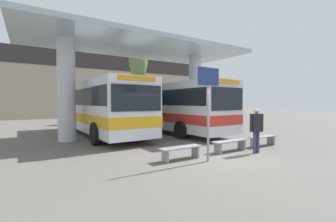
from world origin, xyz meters
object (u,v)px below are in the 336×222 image
Objects in this scene: waiting_bench_near_pillar at (181,150)px; info_sign_platform at (208,95)px; poplar_tree_behind_left at (138,60)px; transit_bus_center_bay at (164,106)px; waiting_bench_far_platform at (230,143)px; pedestrian_waiting at (256,126)px; transit_bus_left_bay at (101,106)px; waiting_bench_mid_platform at (263,139)px.

info_sign_platform reaches higher than waiting_bench_near_pillar.
transit_bus_center_bay is at bearing -102.21° from poplar_tree_behind_left.
waiting_bench_far_platform is at bearing -101.01° from poplar_tree_behind_left.
waiting_bench_far_platform is (2.51, 0.00, 0.00)m from waiting_bench_near_pillar.
info_sign_platform is 2.78m from pedestrian_waiting.
transit_bus_left_bay is 4.46m from transit_bus_center_bay.
waiting_bench_far_platform is at bearing 138.91° from pedestrian_waiting.
transit_bus_left_bay is at bearing -127.86° from poplar_tree_behind_left.
waiting_bench_far_platform is 2.77m from info_sign_platform.
transit_bus_center_bay is 7.64m from waiting_bench_mid_platform.
waiting_bench_near_pillar is 2.51m from waiting_bench_far_platform.
poplar_tree_behind_left is at bearing 89.83° from pedestrian_waiting.
info_sign_platform is (0.65, -0.69, 1.94)m from waiting_bench_near_pillar.
pedestrian_waiting is at bearing -153.36° from waiting_bench_mid_platform.
info_sign_platform is at bearing -46.86° from waiting_bench_near_pillar.
waiting_bench_near_pillar is 2.16m from info_sign_platform.
transit_bus_left_bay is 9.46m from waiting_bench_mid_platform.
transit_bus_center_bay reaches higher than waiting_bench_mid_platform.
transit_bus_center_bay is 9.70m from poplar_tree_behind_left.
waiting_bench_near_pillar is 3.34m from pedestrian_waiting.
transit_bus_left_bay reaches higher than transit_bus_center_bay.
waiting_bench_near_pillar is at bearing 180.00° from waiting_bench_mid_platform.
poplar_tree_behind_left reaches higher than waiting_bench_mid_platform.
waiting_bench_mid_platform is (5.36, -7.66, -1.48)m from transit_bus_left_bay.
transit_bus_center_bay is 8.73m from info_sign_platform.
waiting_bench_mid_platform is at bearing 34.75° from pedestrian_waiting.
transit_bus_center_bay reaches higher than waiting_bench_far_platform.
waiting_bench_mid_platform is 0.90× the size of waiting_bench_far_platform.
transit_bus_left_bay is 6.36× the size of waiting_bench_near_pillar.
info_sign_platform is (-1.86, -0.69, 1.94)m from waiting_bench_far_platform.
info_sign_platform is 1.80× the size of pedestrian_waiting.
transit_bus_center_bay is 6.82× the size of waiting_bench_far_platform.
pedestrian_waiting is (-0.61, -8.20, -0.71)m from transit_bus_center_bay.
poplar_tree_behind_left is at bearing 86.81° from waiting_bench_mid_platform.
pedestrian_waiting is (3.84, -8.42, -0.73)m from transit_bus_left_bay.
waiting_bench_far_platform is 0.98× the size of pedestrian_waiting.
waiting_bench_near_pillar and waiting_bench_mid_platform have the same top height.
transit_bus_left_bay is at bearing 124.99° from waiting_bench_mid_platform.
poplar_tree_behind_left reaches higher than transit_bus_center_bay.
waiting_bench_mid_platform is at bearing 9.74° from info_sign_platform.
transit_bus_left_bay reaches higher than waiting_bench_mid_platform.
waiting_bench_near_pillar is 4.68m from waiting_bench_mid_platform.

